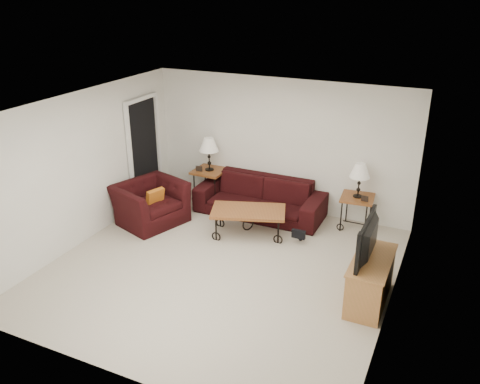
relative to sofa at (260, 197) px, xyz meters
name	(u,v)px	position (x,y,z in m)	size (l,w,h in m)	color
ground	(221,268)	(0.20, -2.02, -0.35)	(5.00, 5.00, 0.00)	beige
wall_back	(280,145)	(0.20, 0.48, 0.90)	(5.00, 0.02, 2.50)	silver
wall_front	(109,280)	(0.20, -4.52, 0.90)	(5.00, 0.02, 2.50)	silver
wall_left	(83,168)	(-2.30, -2.02, 0.90)	(0.02, 5.00, 2.50)	silver
wall_right	(398,226)	(2.70, -2.02, 0.90)	(0.02, 5.00, 2.50)	silver
ceiling	(218,108)	(0.20, -2.02, 2.15)	(5.00, 5.00, 0.00)	white
doorway	(144,153)	(-2.27, -0.37, 0.67)	(0.08, 0.94, 2.04)	black
sofa	(260,197)	(0.00, 0.00, 0.00)	(2.39, 0.93, 0.70)	black
side_table_left	(210,185)	(-1.15, 0.18, -0.02)	(0.60, 0.60, 0.65)	brown
side_table_right	(356,213)	(1.77, 0.18, -0.04)	(0.56, 0.56, 0.61)	brown
lamp_left	(209,154)	(-1.15, 0.18, 0.63)	(0.37, 0.37, 0.65)	black
lamp_right	(359,180)	(1.77, 0.18, 0.57)	(0.35, 0.35, 0.61)	black
photo_frame_left	(199,169)	(-1.30, 0.03, 0.36)	(0.13, 0.02, 0.11)	black
photo_frame_right	(365,199)	(1.92, 0.03, 0.31)	(0.12, 0.02, 0.10)	black
coffee_table	(248,222)	(0.13, -0.83, -0.11)	(1.25, 0.68, 0.47)	brown
armchair	(150,203)	(-1.67, -1.13, 0.02)	(1.15, 1.00, 0.75)	black
throw_pillow	(155,198)	(-1.52, -1.18, 0.17)	(0.34, 0.09, 0.34)	#C56819
tv_stand	(370,280)	(2.43, -1.94, -0.02)	(0.46, 1.11, 0.67)	#BD7346
television	(373,240)	(2.41, -1.94, 0.60)	(0.99, 0.13, 0.57)	black
backpack	(301,229)	(1.04, -0.68, -0.12)	(0.35, 0.27, 0.46)	black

